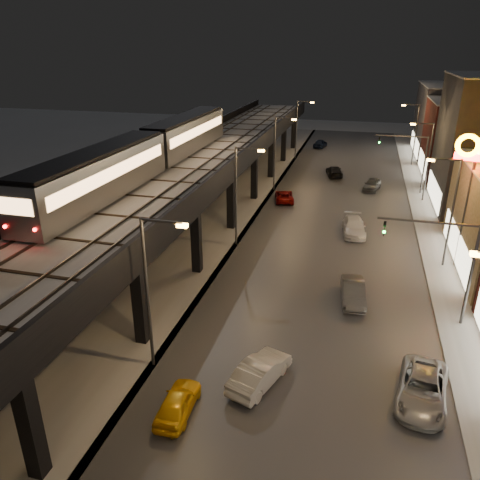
# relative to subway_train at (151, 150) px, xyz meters

# --- Properties ---
(road_surface) EXTENTS (17.00, 120.00, 0.06)m
(road_surface) POSITION_rel_subway_train_xyz_m (16.00, 4.04, -8.31)
(road_surface) COLOR #46474D
(road_surface) RESTS_ON ground
(sidewalk_right) EXTENTS (4.00, 120.00, 0.14)m
(sidewalk_right) POSITION_rel_subway_train_xyz_m (26.00, 4.04, -8.27)
(sidewalk_right) COLOR #9FA1A8
(sidewalk_right) RESTS_ON ground
(under_viaduct_pavement) EXTENTS (11.00, 120.00, 0.06)m
(under_viaduct_pavement) POSITION_rel_subway_train_xyz_m (2.50, 4.04, -8.31)
(under_viaduct_pavement) COLOR #9FA1A8
(under_viaduct_pavement) RESTS_ON ground
(elevated_viaduct) EXTENTS (9.00, 100.00, 6.30)m
(elevated_viaduct) POSITION_rel_subway_train_xyz_m (2.50, 0.88, -2.73)
(elevated_viaduct) COLOR black
(elevated_viaduct) RESTS_ON ground
(viaduct_trackbed) EXTENTS (8.40, 100.00, 0.32)m
(viaduct_trackbed) POSITION_rel_subway_train_xyz_m (2.49, 1.01, -1.96)
(viaduct_trackbed) COLOR #B2B7C1
(viaduct_trackbed) RESTS_ON elevated_viaduct
(viaduct_parapet_streetside) EXTENTS (0.30, 100.00, 1.10)m
(viaduct_parapet_streetside) POSITION_rel_subway_train_xyz_m (6.85, 1.04, -1.49)
(viaduct_parapet_streetside) COLOR black
(viaduct_parapet_streetside) RESTS_ON elevated_viaduct
(viaduct_parapet_far) EXTENTS (0.30, 100.00, 1.10)m
(viaduct_parapet_far) POSITION_rel_subway_train_xyz_m (-1.85, 1.04, -1.49)
(viaduct_parapet_far) COLOR black
(viaduct_parapet_far) RESTS_ON elevated_viaduct
(building_e) EXTENTS (12.20, 12.20, 10.16)m
(building_e) POSITION_rel_subway_train_xyz_m (32.49, 31.04, -3.27)
(building_e) COLOR #4B1B18
(building_e) RESTS_ON ground
(building_f) EXTENTS (12.20, 16.20, 11.16)m
(building_f) POSITION_rel_subway_train_xyz_m (32.49, 45.04, -2.77)
(building_f) COLOR #35353C
(building_f) RESTS_ON ground
(streetlight_left_1) EXTENTS (2.57, 0.28, 9.00)m
(streetlight_left_1) POSITION_rel_subway_train_xyz_m (8.07, -17.96, -3.11)
(streetlight_left_1) COLOR #38383A
(streetlight_left_1) RESTS_ON ground
(streetlight_left_2) EXTENTS (2.57, 0.28, 9.00)m
(streetlight_left_2) POSITION_rel_subway_train_xyz_m (8.07, 0.04, -3.11)
(streetlight_left_2) COLOR #38383A
(streetlight_left_2) RESTS_ON ground
(streetlight_right_2) EXTENTS (2.56, 0.28, 9.00)m
(streetlight_right_2) POSITION_rel_subway_train_xyz_m (25.23, 0.04, -3.11)
(streetlight_right_2) COLOR #38383A
(streetlight_right_2) RESTS_ON ground
(streetlight_left_3) EXTENTS (2.57, 0.28, 9.00)m
(streetlight_left_3) POSITION_rel_subway_train_xyz_m (8.07, 18.04, -3.11)
(streetlight_left_3) COLOR #38383A
(streetlight_left_3) RESTS_ON ground
(streetlight_right_3) EXTENTS (2.56, 0.28, 9.00)m
(streetlight_right_3) POSITION_rel_subway_train_xyz_m (25.23, 18.04, -3.11)
(streetlight_right_3) COLOR #38383A
(streetlight_right_3) RESTS_ON ground
(streetlight_left_4) EXTENTS (2.57, 0.28, 9.00)m
(streetlight_left_4) POSITION_rel_subway_train_xyz_m (8.07, 36.04, -3.11)
(streetlight_left_4) COLOR #38383A
(streetlight_left_4) RESTS_ON ground
(streetlight_right_4) EXTENTS (2.56, 0.28, 9.00)m
(streetlight_right_4) POSITION_rel_subway_train_xyz_m (25.23, 36.04, -3.11)
(streetlight_right_4) COLOR #38383A
(streetlight_right_4) RESTS_ON ground
(traffic_light_rig_a) EXTENTS (6.10, 0.34, 7.00)m
(traffic_light_rig_a) POSITION_rel_subway_train_xyz_m (24.34, -8.96, -3.85)
(traffic_light_rig_a) COLOR #38383A
(traffic_light_rig_a) RESTS_ON ground
(traffic_light_rig_b) EXTENTS (6.10, 0.34, 7.00)m
(traffic_light_rig_b) POSITION_rel_subway_train_xyz_m (24.34, 21.04, -3.85)
(traffic_light_rig_b) COLOR #38383A
(traffic_light_rig_b) RESTS_ON ground
(subway_train) EXTENTS (2.91, 35.02, 3.47)m
(subway_train) POSITION_rel_subway_train_xyz_m (0.00, 0.00, 0.00)
(subway_train) COLOR gray
(subway_train) RESTS_ON viaduct_trackbed
(car_taxi) EXTENTS (1.61, 3.77, 1.27)m
(car_taxi) POSITION_rel_subway_train_xyz_m (10.60, -21.16, -7.71)
(car_taxi) COLOR yellow
(car_taxi) RESTS_ON ground
(car_near_white) EXTENTS (2.93, 4.77, 1.48)m
(car_near_white) POSITION_rel_subway_train_xyz_m (14.04, -17.99, -7.60)
(car_near_white) COLOR silver
(car_near_white) RESTS_ON ground
(car_mid_silver) EXTENTS (2.96, 4.72, 1.22)m
(car_mid_silver) POSITION_rel_subway_train_xyz_m (9.86, 13.85, -7.74)
(car_mid_silver) COLOR maroon
(car_mid_silver) RESTS_ON ground
(car_mid_dark) EXTENTS (2.82, 4.98, 1.36)m
(car_mid_dark) POSITION_rel_subway_train_xyz_m (14.67, 26.59, -7.66)
(car_mid_dark) COLOR black
(car_mid_dark) RESTS_ON ground
(car_far_white) EXTENTS (2.38, 4.41, 1.43)m
(car_far_white) POSITION_rel_subway_train_xyz_m (10.77, 45.87, -7.63)
(car_far_white) COLOR black
(car_far_white) RESTS_ON ground
(car_onc_silver) EXTENTS (2.02, 4.59, 1.47)m
(car_onc_silver) POSITION_rel_subway_train_xyz_m (18.51, -7.75, -7.61)
(car_onc_silver) COLOR #4D4E51
(car_onc_silver) RESTS_ON ground
(car_onc_dark) EXTENTS (3.18, 5.50, 1.44)m
(car_onc_dark) POSITION_rel_subway_train_xyz_m (22.33, -17.18, -7.62)
(car_onc_dark) COLOR #979AA2
(car_onc_dark) RESTS_ON ground
(car_onc_white) EXTENTS (2.58, 5.19, 1.45)m
(car_onc_white) POSITION_rel_subway_train_xyz_m (18.09, 5.44, -7.62)
(car_onc_white) COLOR white
(car_onc_white) RESTS_ON ground
(car_onc_red) EXTENTS (2.53, 4.47, 1.43)m
(car_onc_red) POSITION_rel_subway_train_xyz_m (19.74, 21.12, -7.63)
(car_onc_red) COLOR #4A4D53
(car_onc_red) RESTS_ON ground
(sign_mcdonalds) EXTENTS (3.23, 0.77, 10.84)m
(sign_mcdonalds) POSITION_rel_subway_train_xyz_m (26.50, 0.36, 0.59)
(sign_mcdonalds) COLOR #38383A
(sign_mcdonalds) RESTS_ON ground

